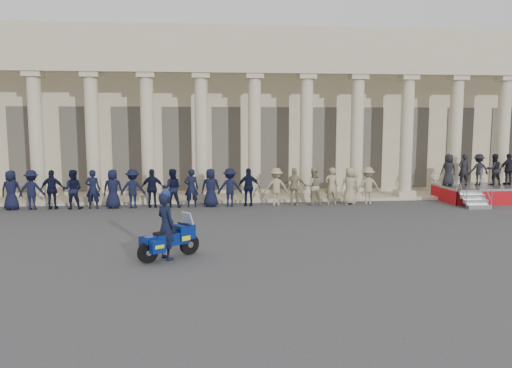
# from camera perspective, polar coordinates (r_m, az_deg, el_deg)

# --- Properties ---
(ground) EXTENTS (90.00, 90.00, 0.00)m
(ground) POSITION_cam_1_polar(r_m,az_deg,el_deg) (17.11, -1.93, -6.15)
(ground) COLOR #3C3C3F
(ground) RESTS_ON ground
(building) EXTENTS (40.00, 12.50, 9.00)m
(building) POSITION_cam_1_polar(r_m,az_deg,el_deg) (31.41, -3.77, 8.08)
(building) COLOR #C4B593
(building) RESTS_ON ground
(officer_rank) EXTENTS (18.30, 0.68, 1.80)m
(officer_rank) POSITION_cam_1_polar(r_m,az_deg,el_deg) (23.39, -7.53, -0.45)
(officer_rank) COLOR black
(officer_rank) RESTS_ON ground
(reviewing_stand) EXTENTS (4.05, 3.79, 2.36)m
(reviewing_stand) POSITION_cam_1_polar(r_m,az_deg,el_deg) (27.43, 24.23, 0.83)
(reviewing_stand) COLOR gray
(reviewing_stand) RESTS_ON ground
(motorcycle) EXTENTS (1.69, 1.42, 1.28)m
(motorcycle) POSITION_cam_1_polar(r_m,az_deg,el_deg) (14.62, -9.84, -6.27)
(motorcycle) COLOR black
(motorcycle) RESTS_ON ground
(rider) EXTENTS (0.79, 0.84, 2.02)m
(rider) POSITION_cam_1_polar(r_m,az_deg,el_deg) (14.47, -10.24, -4.63)
(rider) COLOR black
(rider) RESTS_ON ground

